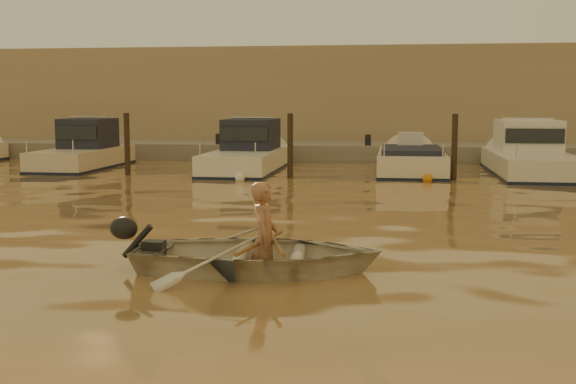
% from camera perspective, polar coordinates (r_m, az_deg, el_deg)
% --- Properties ---
extents(ground_plane, '(160.00, 160.00, 0.00)m').
position_cam_1_polar(ground_plane, '(9.21, -10.78, -7.88)').
color(ground_plane, olive).
rests_on(ground_plane, ground).
extents(dinghy, '(3.60, 2.66, 0.72)m').
position_cam_1_polar(dinghy, '(10.15, -2.43, -4.96)').
color(dinghy, silver).
rests_on(dinghy, ground_plane).
extents(person, '(0.40, 0.59, 1.56)m').
position_cam_1_polar(person, '(10.09, -1.88, -3.63)').
color(person, '#9E6B4F').
rests_on(person, dinghy).
extents(outboard_motor, '(0.92, 0.45, 0.70)m').
position_cam_1_polar(outboard_motor, '(10.44, -10.65, -4.51)').
color(outboard_motor, black).
rests_on(outboard_motor, dinghy).
extents(oar_port, '(0.60, 2.04, 0.13)m').
position_cam_1_polar(oar_port, '(10.08, -1.03, -3.99)').
color(oar_port, brown).
rests_on(oar_port, dinghy).
extents(oar_starboard, '(0.32, 2.09, 0.13)m').
position_cam_1_polar(oar_starboard, '(10.10, -2.16, -3.97)').
color(oar_starboard, olive).
rests_on(oar_starboard, dinghy).
extents(moored_boat_1, '(1.99, 6.01, 1.75)m').
position_cam_1_polar(moored_boat_1, '(26.80, -15.91, 3.17)').
color(moored_boat_1, beige).
rests_on(moored_boat_1, ground_plane).
extents(moored_boat_2, '(2.15, 7.24, 1.75)m').
position_cam_1_polar(moored_boat_2, '(24.96, -3.20, 3.16)').
color(moored_boat_2, white).
rests_on(moored_boat_2, ground_plane).
extents(moored_boat_3, '(2.16, 6.20, 0.95)m').
position_cam_1_polar(moored_boat_3, '(24.50, 9.68, 2.06)').
color(moored_boat_3, beige).
rests_on(moored_boat_3, ground_plane).
extents(moored_boat_4, '(2.39, 7.31, 1.75)m').
position_cam_1_polar(moored_boat_4, '(24.87, 18.61, 2.78)').
color(moored_boat_4, silver).
rests_on(moored_boat_4, ground_plane).
extents(piling_1, '(0.18, 0.18, 2.20)m').
position_cam_1_polar(piling_1, '(23.80, -12.59, 3.47)').
color(piling_1, '#2D2319').
rests_on(piling_1, ground_plane).
extents(piling_2, '(0.18, 0.18, 2.20)m').
position_cam_1_polar(piling_2, '(22.47, 0.17, 3.43)').
color(piling_2, '#2D2319').
rests_on(piling_2, ground_plane).
extents(piling_3, '(0.18, 0.18, 2.20)m').
position_cam_1_polar(piling_3, '(22.33, 13.00, 3.22)').
color(piling_3, '#2D2319').
rests_on(piling_3, ground_plane).
extents(fender_b, '(0.30, 0.30, 0.30)m').
position_cam_1_polar(fender_b, '(24.68, -16.13, 1.62)').
color(fender_b, orange).
rests_on(fender_b, ground_plane).
extents(fender_c, '(0.30, 0.30, 0.30)m').
position_cam_1_polar(fender_c, '(21.63, -3.82, 1.14)').
color(fender_c, white).
rests_on(fender_c, ground_plane).
extents(fender_d, '(0.30, 0.30, 0.30)m').
position_cam_1_polar(fender_d, '(21.72, 10.96, 1.05)').
color(fender_d, orange).
rests_on(fender_d, ground_plane).
extents(fender_e, '(0.30, 0.30, 0.30)m').
position_cam_1_polar(fender_e, '(21.96, 20.35, 0.80)').
color(fender_e, silver).
rests_on(fender_e, ground_plane).
extents(quay, '(52.00, 4.00, 1.00)m').
position_cam_1_polar(quay, '(30.13, 2.60, 2.95)').
color(quay, gray).
rests_on(quay, ground_plane).
extents(waterfront_building, '(46.00, 7.00, 4.80)m').
position_cam_1_polar(waterfront_building, '(35.52, 3.50, 7.22)').
color(waterfront_building, '#9E8466').
rests_on(waterfront_building, quay).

